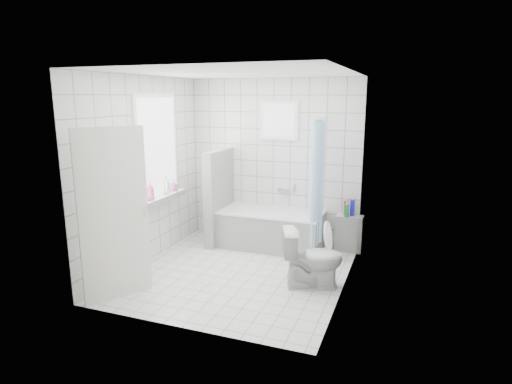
% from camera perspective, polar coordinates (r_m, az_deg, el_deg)
% --- Properties ---
extents(ground, '(3.00, 3.00, 0.00)m').
position_cam_1_polar(ground, '(5.86, -2.42, -10.68)').
color(ground, white).
rests_on(ground, ground).
extents(ceiling, '(3.00, 3.00, 0.00)m').
position_cam_1_polar(ceiling, '(5.40, -2.68, 15.60)').
color(ceiling, white).
rests_on(ceiling, ground).
extents(wall_back, '(2.80, 0.02, 2.60)m').
position_cam_1_polar(wall_back, '(6.87, 2.32, 4.08)').
color(wall_back, white).
rests_on(wall_back, ground).
extents(wall_front, '(2.80, 0.02, 2.60)m').
position_cam_1_polar(wall_front, '(4.17, -10.54, -1.71)').
color(wall_front, white).
rests_on(wall_front, ground).
extents(wall_left, '(0.02, 3.00, 2.60)m').
position_cam_1_polar(wall_left, '(6.16, -14.66, 2.68)').
color(wall_left, white).
rests_on(wall_left, ground).
extents(wall_right, '(0.02, 3.00, 2.60)m').
position_cam_1_polar(wall_right, '(5.11, 12.08, 0.85)').
color(wall_right, white).
rests_on(wall_right, ground).
extents(window_left, '(0.01, 0.90, 1.40)m').
position_cam_1_polar(window_left, '(6.33, -12.93, 5.79)').
color(window_left, white).
rests_on(window_left, wall_left).
extents(window_back, '(0.50, 0.01, 0.50)m').
position_cam_1_polar(window_back, '(6.73, 3.07, 9.46)').
color(window_back, white).
rests_on(window_back, wall_back).
extents(window_sill, '(0.18, 1.02, 0.08)m').
position_cam_1_polar(window_sill, '(6.44, -12.27, -0.77)').
color(window_sill, white).
rests_on(window_sill, wall_left).
extents(door, '(0.46, 0.70, 2.00)m').
position_cam_1_polar(door, '(5.12, -18.40, -2.97)').
color(door, silver).
rests_on(door, ground).
extents(bathtub, '(1.59, 0.77, 0.58)m').
position_cam_1_polar(bathtub, '(6.72, 2.03, -4.95)').
color(bathtub, white).
rests_on(bathtub, ground).
extents(partition_wall, '(0.15, 0.85, 1.50)m').
position_cam_1_polar(partition_wall, '(6.86, -4.92, -0.64)').
color(partition_wall, white).
rests_on(partition_wall, ground).
extents(tiled_ledge, '(0.40, 0.24, 0.55)m').
position_cam_1_polar(tiled_ledge, '(6.72, 12.32, -5.40)').
color(tiled_ledge, white).
rests_on(tiled_ledge, ground).
extents(toilet, '(0.84, 0.66, 0.75)m').
position_cam_1_polar(toilet, '(5.37, 7.55, -8.72)').
color(toilet, silver).
rests_on(toilet, ground).
extents(curtain_rod, '(0.02, 0.80, 0.02)m').
position_cam_1_polar(curtain_rod, '(6.20, 8.64, 9.54)').
color(curtain_rod, silver).
rests_on(curtain_rod, wall_back).
extents(shower_curtain, '(0.14, 0.48, 1.78)m').
position_cam_1_polar(shower_curtain, '(6.19, 8.12, 1.13)').
color(shower_curtain, '#53ACF4').
rests_on(shower_curtain, curtain_rod).
extents(tub_faucet, '(0.18, 0.06, 0.06)m').
position_cam_1_polar(tub_faucet, '(6.86, 3.74, 0.23)').
color(tub_faucet, silver).
rests_on(tub_faucet, wall_back).
extents(sill_bottles, '(0.14, 0.76, 0.27)m').
position_cam_1_polar(sill_bottles, '(6.36, -12.46, 0.59)').
color(sill_bottles, '#AE579C').
rests_on(sill_bottles, window_sill).
extents(ledge_bottles, '(0.16, 0.18, 0.25)m').
position_cam_1_polar(ledge_bottles, '(6.61, 12.22, -2.20)').
color(ledge_bottles, red).
rests_on(ledge_bottles, tiled_ledge).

